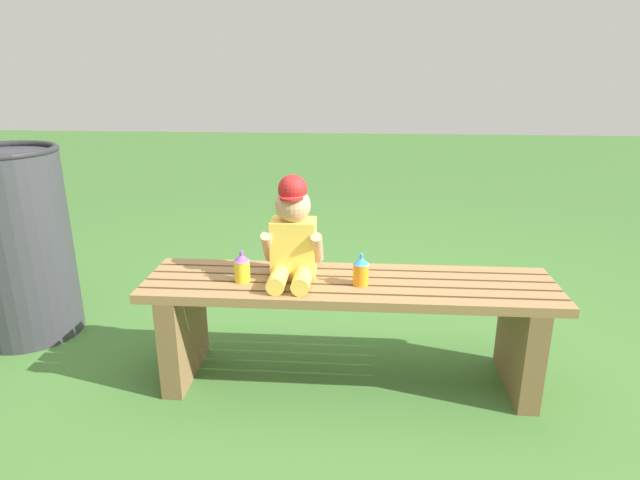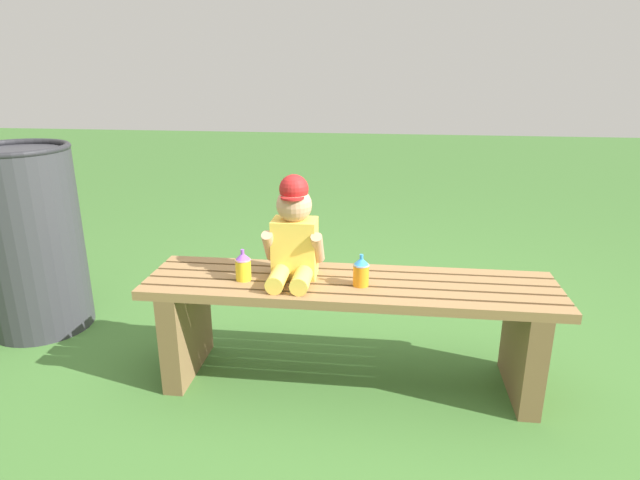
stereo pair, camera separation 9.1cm
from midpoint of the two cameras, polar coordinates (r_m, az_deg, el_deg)
ground_plane at (r=2.28m, az=4.16°, el=-14.62°), size 16.00×16.00×0.00m
park_bench at (r=2.13m, az=4.34°, el=-7.96°), size 1.58×0.39×0.44m
child_figure at (r=2.05m, az=-1.54°, el=0.62°), size 0.23×0.27×0.40m
sippy_cup_left at (r=2.08m, az=-6.95°, el=-2.74°), size 0.06×0.06×0.12m
sippy_cup_right at (r=2.02m, az=5.67°, el=-3.31°), size 0.06×0.06×0.12m
trash_bin at (r=2.85m, az=-27.70°, el=0.08°), size 0.47×0.47×0.89m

